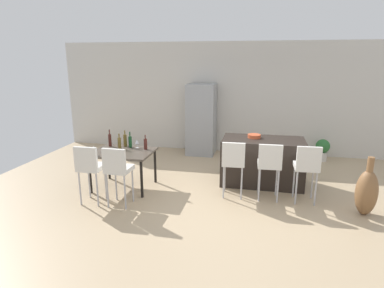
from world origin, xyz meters
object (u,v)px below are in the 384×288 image
object	(u,v)px
dining_chair_far	(117,167)
floor_vase	(367,192)
wine_bottle_inner	(130,142)
wine_bottle_corner	(119,143)
wine_bottle_far	(145,144)
wine_bottle_right	(110,140)
bar_chair_middle	(270,163)
potted_plant	(323,149)
bar_chair_right	(307,165)
fruit_bowl	(254,136)
dining_chair_near	(90,165)
dining_table	(123,155)
refrigerator	(201,120)
wine_bottle_left	(125,140)
wine_glass_middle	(94,148)
wine_glass_near	(137,142)
kitchen_island	(262,161)
bar_chair_left	(233,160)

from	to	relation	value
dining_chair_far	floor_vase	bearing A→B (deg)	7.58
wine_bottle_inner	wine_bottle_corner	distance (m)	0.22
wine_bottle_far	wine_bottle_right	size ratio (longest dim) A/B	0.84
bar_chair_middle	wine_bottle_corner	size ratio (longest dim) A/B	3.49
wine_bottle_far	floor_vase	world-z (taller)	wine_bottle_far
floor_vase	wine_bottle_right	bearing A→B (deg)	173.00
potted_plant	dining_chair_far	bearing A→B (deg)	-137.91
bar_chair_right	fruit_bowl	world-z (taller)	bar_chair_right
bar_chair_right	wine_bottle_far	distance (m)	3.01
dining_chair_near	dining_chair_far	size ratio (longest dim) A/B	1.00
dining_chair_near	fruit_bowl	bearing A→B (deg)	32.05
dining_table	wine_bottle_far	xyz separation A→B (m)	(0.38, 0.22, 0.19)
wine_bottle_corner	refrigerator	size ratio (longest dim) A/B	0.16
dining_chair_near	wine_bottle_left	world-z (taller)	wine_bottle_left
wine_bottle_far	fruit_bowl	xyz separation A→B (m)	(2.07, 0.67, 0.10)
bar_chair_middle	wine_glass_middle	size ratio (longest dim) A/B	6.03
bar_chair_middle	wine_glass_near	world-z (taller)	bar_chair_middle
kitchen_island	wine_glass_middle	xyz separation A→B (m)	(-3.05, -1.14, 0.40)
bar_chair_left	dining_chair_far	size ratio (longest dim) A/B	1.00
wine_bottle_far	floor_vase	size ratio (longest dim) A/B	0.30
kitchen_island	wine_bottle_left	distance (m)	2.80
potted_plant	wine_bottle_right	bearing A→B (deg)	-152.35
wine_bottle_far	wine_bottle_inner	world-z (taller)	wine_bottle_inner
bar_chair_left	bar_chair_middle	bearing A→B (deg)	-0.00
wine_glass_near	potted_plant	xyz separation A→B (m)	(3.92, 2.37, -0.56)
bar_chair_left	dining_table	distance (m)	2.12
bar_chair_right	wine_glass_near	xyz separation A→B (m)	(-3.20, 0.30, 0.17)
kitchen_island	bar_chair_middle	bearing A→B (deg)	-81.90
wine_glass_middle	wine_bottle_far	bearing A→B (deg)	34.63
dining_chair_far	dining_table	bearing A→B (deg)	107.47
bar_chair_middle	wine_glass_near	xyz separation A→B (m)	(-2.58, 0.30, 0.17)
wine_bottle_inner	dining_chair_far	bearing A→B (deg)	-78.59
dining_chair_near	wine_bottle_corner	xyz separation A→B (m)	(0.11, 0.98, 0.16)
dining_table	wine_bottle_corner	world-z (taller)	wine_bottle_corner
wine_bottle_inner	potted_plant	size ratio (longest dim) A/B	0.58
wine_glass_middle	potted_plant	size ratio (longest dim) A/B	0.32
wine_bottle_right	wine_bottle_corner	world-z (taller)	wine_bottle_right
wine_bottle_right	wine_bottle_corner	xyz separation A→B (m)	(0.26, -0.13, -0.02)
dining_chair_far	wine_bottle_far	size ratio (longest dim) A/B	3.64
dining_chair_near	wine_glass_near	xyz separation A→B (m)	(0.43, 1.10, 0.17)
bar_chair_middle	floor_vase	size ratio (longest dim) A/B	1.08
wine_bottle_far	potted_plant	world-z (taller)	wine_bottle_far
bar_chair_right	wine_bottle_inner	world-z (taller)	wine_bottle_inner
refrigerator	wine_bottle_left	bearing A→B (deg)	-116.07
bar_chair_right	wine_glass_middle	size ratio (longest dim) A/B	6.03
bar_chair_right	wine_bottle_far	xyz separation A→B (m)	(-2.99, 0.23, 0.15)
wine_bottle_right	wine_bottle_corner	size ratio (longest dim) A/B	1.15
wine_bottle_right	floor_vase	world-z (taller)	wine_bottle_right
wine_bottle_far	wine_bottle_corner	size ratio (longest dim) A/B	0.96
wine_bottle_left	wine_bottle_corner	distance (m)	0.18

